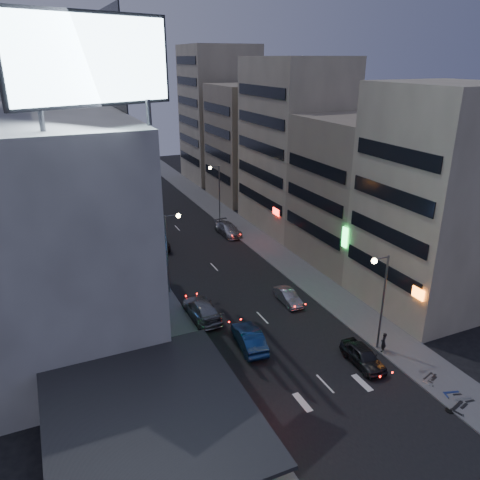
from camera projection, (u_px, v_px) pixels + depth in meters
ground at (360, 421)px, 30.11m from camera, size 180.00×180.00×0.00m
sidewalk_left at (135, 265)px, 52.54m from camera, size 4.00×120.00×0.12m
sidewalk_right at (262, 243)px, 58.64m from camera, size 4.00×120.00×0.12m
food_court at (136, 443)px, 25.80m from camera, size 11.00×13.00×3.88m
white_building at (41, 229)px, 37.36m from camera, size 14.00×24.00×18.00m
shophouse_near at (435, 202)px, 41.11m from camera, size 10.00×11.00×20.00m
shophouse_mid at (356, 191)px, 51.80m from camera, size 11.00×12.00×16.00m
shophouse_far at (294, 146)px, 61.57m from camera, size 10.00×14.00×22.00m
far_left_a at (43, 158)px, 58.82m from camera, size 11.00×10.00×20.00m
far_left_b at (38, 159)px, 70.58m from camera, size 12.00×10.00×15.00m
far_right_a at (249, 143)px, 75.24m from camera, size 11.00×12.00×18.00m
far_right_b at (219, 115)px, 86.23m from camera, size 12.00×12.00×24.00m
billboard at (92, 61)px, 25.76m from camera, size 9.52×3.75×6.20m
street_lamp_right_near at (380, 290)px, 35.51m from camera, size 1.60×0.44×8.02m
street_lamp_left at (171, 242)px, 44.61m from camera, size 1.60×0.44×8.02m
street_lamp_right_far at (217, 186)px, 64.41m from camera, size 1.60×0.44×8.02m
parked_car_right_near at (363, 356)px, 35.37m from camera, size 1.92×4.41×1.48m
parked_car_right_mid at (288, 297)px, 44.38m from camera, size 1.45×3.91×1.28m
parked_car_left at (158, 242)px, 57.27m from camera, size 3.18×5.65×1.49m
parked_car_right_far at (228, 229)px, 61.50m from camera, size 2.36×5.32×1.52m
road_car_blue at (249, 338)px, 37.51m from camera, size 2.31×5.12×1.63m
road_car_silver at (202, 309)px, 41.82m from camera, size 2.45×5.75×1.66m
person at (383, 342)px, 36.74m from camera, size 0.71×0.63×1.65m
scooter_black_a at (461, 393)px, 31.49m from camera, size 1.24×2.15×1.25m
scooter_silver_a at (471, 390)px, 31.87m from camera, size 0.90×1.92×1.13m
scooter_blue at (459, 384)px, 32.46m from camera, size 1.02×1.79×1.04m
scooter_black_b at (432, 366)px, 34.38m from camera, size 1.09×1.81×1.05m
scooter_silver_b at (432, 368)px, 34.12m from camera, size 1.15×1.94×1.12m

